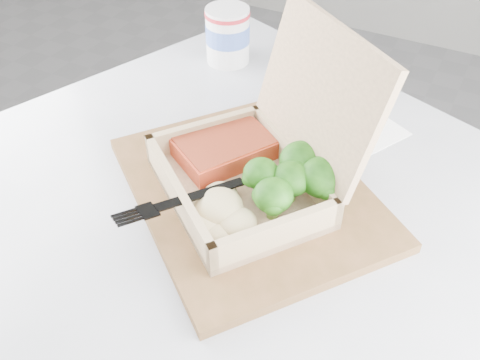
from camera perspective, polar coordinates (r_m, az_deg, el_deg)
The scene contains 9 objects.
cafe_table at distance 0.82m, azimuth -1.29°, elevation -10.88°, with size 0.96×0.96×0.71m.
serving_tray at distance 0.68m, azimuth 1.01°, elevation -1.16°, with size 0.34×0.27×0.01m, color brown.
takeout_container at distance 0.64m, azimuth 2.56°, elevation 2.66°, with size 0.30×0.30×0.20m.
salmon_fillet at distance 0.70m, azimuth -1.80°, elevation 3.56°, with size 0.09×0.12×0.02m, color #FF5531.
broccoli_pile at distance 0.63m, azimuth 5.43°, elevation -0.57°, with size 0.12×0.12×0.04m, color #317E1C, non-canonical shape.
mashed_potatoes at distance 0.61m, azimuth -2.28°, elevation -2.80°, with size 0.09×0.08×0.03m, color #D5BE8A.
plastic_fork at distance 0.62m, azimuth -2.46°, elevation -0.73°, with size 0.09×0.16×0.02m.
paper_cup at distance 0.94m, azimuth -1.32°, elevation 15.34°, with size 0.08×0.08×0.09m.
receipt at distance 0.79m, azimuth 12.01°, elevation 4.38°, with size 0.08×0.15×0.00m, color white.
Camera 1 is at (0.51, -0.39, 1.18)m, focal length 40.00 mm.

